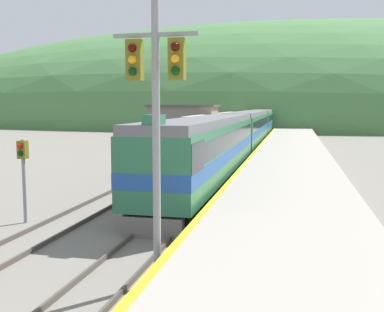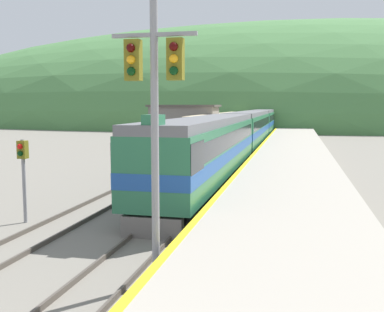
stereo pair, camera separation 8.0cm
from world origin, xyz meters
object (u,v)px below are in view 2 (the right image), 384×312
at_px(carriage_third, 264,121).
at_px(signal_post_siding, 23,163).
at_px(express_train_lead_car, 208,149).
at_px(signal_mast_main, 154,101).
at_px(carriage_second, 249,129).
at_px(siding_train, 224,127).

height_order(carriage_third, signal_post_siding, carriage_third).
bearing_deg(signal_post_siding, express_train_lead_car, 59.33).
bearing_deg(signal_mast_main, carriage_third, 91.32).
xyz_separation_m(carriage_second, signal_post_siding, (-5.63, -32.57, 0.24)).
xyz_separation_m(carriage_second, siding_train, (-4.01, 8.50, -0.30)).
bearing_deg(siding_train, express_train_lead_car, -82.77).
xyz_separation_m(express_train_lead_car, carriage_second, (0.00, 23.08, -0.01)).
distance_m(carriage_second, signal_mast_main, 37.49).
relative_size(siding_train, signal_post_siding, 9.75).
relative_size(express_train_lead_car, signal_post_siding, 6.44).
bearing_deg(carriage_third, signal_post_siding, -95.76).
relative_size(carriage_second, signal_post_siding, 6.67).
height_order(siding_train, signal_mast_main, signal_mast_main).
bearing_deg(siding_train, signal_post_siding, -92.26).
relative_size(carriage_second, carriage_third, 1.00).
bearing_deg(signal_post_siding, siding_train, 87.74).
bearing_deg(carriage_second, signal_post_siding, -99.81).
relative_size(signal_mast_main, signal_post_siding, 2.19).
height_order(carriage_second, signal_post_siding, carriage_second).
relative_size(express_train_lead_car, signal_mast_main, 2.94).
relative_size(express_train_lead_car, siding_train, 0.66).
relative_size(carriage_third, signal_mast_main, 3.05).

